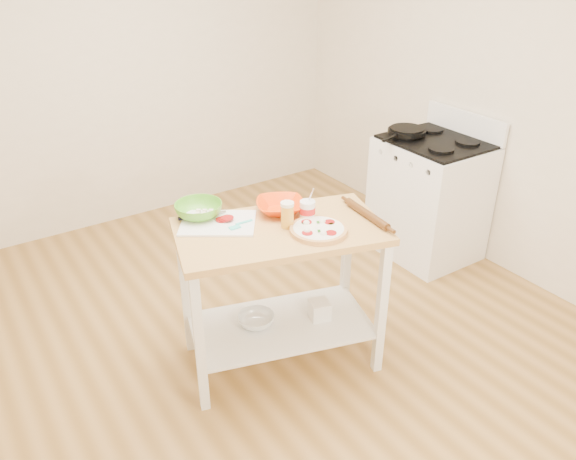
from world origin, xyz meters
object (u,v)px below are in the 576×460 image
(prep_island, at_px, (281,268))
(orange_bowl, at_px, (280,206))
(gas_stove, at_px, (429,197))
(spatula, at_px, (240,225))
(yogurt_tub, at_px, (307,210))
(shelf_glass_bowl, at_px, (256,320))
(cutting_board, at_px, (218,222))
(skillet, at_px, (406,131))
(pizza, at_px, (318,229))
(beer_pint, at_px, (287,215))
(green_bowl, at_px, (199,210))
(shelf_bin, at_px, (319,310))
(rolling_pin, at_px, (367,214))
(knife, at_px, (196,216))

(prep_island, height_order, orange_bowl, orange_bowl)
(gas_stove, xyz_separation_m, spatula, (-1.86, -0.33, 0.44))
(yogurt_tub, distance_m, shelf_glass_bowl, 0.73)
(prep_island, height_order, shelf_glass_bowl, prep_island)
(prep_island, distance_m, cutting_board, 0.43)
(skillet, xyz_separation_m, orange_bowl, (-1.46, -0.49, -0.04))
(prep_island, height_order, pizza, pizza)
(prep_island, bearing_deg, beer_pint, -13.17)
(gas_stove, relative_size, pizza, 3.62)
(green_bowl, bearing_deg, skillet, 8.90)
(spatula, xyz_separation_m, yogurt_tub, (0.36, -0.12, 0.04))
(shelf_glass_bowl, bearing_deg, gas_stove, 12.01)
(skillet, distance_m, shelf_bin, 1.66)
(pizza, distance_m, spatula, 0.42)
(gas_stove, relative_size, rolling_pin, 2.98)
(rolling_pin, bearing_deg, pizza, 177.54)
(spatula, distance_m, orange_bowl, 0.29)
(gas_stove, bearing_deg, shelf_glass_bowl, -167.53)
(pizza, relative_size, yogurt_tub, 1.64)
(beer_pint, xyz_separation_m, rolling_pin, (0.43, -0.16, -0.05))
(skillet, distance_m, beer_pint, 1.66)
(gas_stove, xyz_separation_m, shelf_bin, (-1.46, -0.53, -0.16))
(shelf_bin, bearing_deg, prep_island, 160.97)
(prep_island, height_order, green_bowl, green_bowl)
(shelf_bin, bearing_deg, skillet, 28.69)
(green_bowl, xyz_separation_m, yogurt_tub, (0.49, -0.35, 0.01))
(green_bowl, bearing_deg, rolling_pin, -34.48)
(cutting_board, bearing_deg, rolling_pin, 5.01)
(gas_stove, xyz_separation_m, rolling_pin, (-1.21, -0.62, 0.45))
(orange_bowl, xyz_separation_m, green_bowl, (-0.41, 0.20, 0.01))
(orange_bowl, bearing_deg, skillet, 18.55)
(pizza, height_order, cutting_board, pizza)
(orange_bowl, height_order, green_bowl, green_bowl)
(cutting_board, distance_m, yogurt_tub, 0.50)
(pizza, relative_size, beer_pint, 2.12)
(shelf_bin, bearing_deg, rolling_pin, -19.86)
(cutting_board, height_order, spatula, cutting_board)
(cutting_board, height_order, shelf_bin, cutting_board)
(rolling_pin, xyz_separation_m, shelf_bin, (-0.24, 0.09, -0.60))
(gas_stove, bearing_deg, yogurt_tub, -162.98)
(yogurt_tub, bearing_deg, beer_pint, -171.81)
(prep_island, xyz_separation_m, spatula, (-0.18, 0.13, 0.27))
(spatula, bearing_deg, green_bowl, 119.43)
(skillet, relative_size, shelf_bin, 3.97)
(beer_pint, distance_m, shelf_bin, 0.69)
(prep_island, distance_m, knife, 0.55)
(spatula, bearing_deg, rolling_pin, -23.55)
(prep_island, distance_m, gas_stove, 1.75)
(green_bowl, bearing_deg, shelf_glass_bowl, -58.72)
(green_bowl, bearing_deg, orange_bowl, -25.50)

